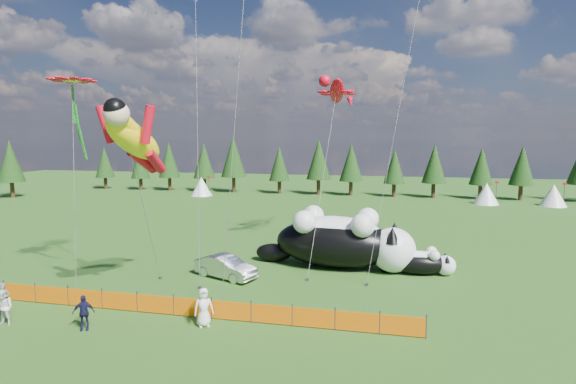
# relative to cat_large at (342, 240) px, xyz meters

# --- Properties ---
(ground) EXTENTS (160.00, 160.00, 0.00)m
(ground) POSITION_rel_cat_large_xyz_m (-6.30, -7.08, -1.89)
(ground) COLOR #0E3409
(ground) RESTS_ON ground
(safety_fence) EXTENTS (22.06, 0.06, 1.10)m
(safety_fence) POSITION_rel_cat_large_xyz_m (-6.30, -10.08, -1.39)
(safety_fence) COLOR #262626
(safety_fence) RESTS_ON ground
(tree_line) EXTENTS (90.00, 4.00, 8.00)m
(tree_line) POSITION_rel_cat_large_xyz_m (-6.30, 37.92, 2.11)
(tree_line) COLOR black
(tree_line) RESTS_ON ground
(festival_tents) EXTENTS (50.00, 3.20, 2.80)m
(festival_tents) POSITION_rel_cat_large_xyz_m (4.70, 32.92, -0.49)
(festival_tents) COLOR white
(festival_tents) RESTS_ON ground
(cat_large) EXTENTS (11.03, 4.59, 3.98)m
(cat_large) POSITION_rel_cat_large_xyz_m (0.00, 0.00, 0.00)
(cat_large) COLOR black
(cat_large) RESTS_ON ground
(cat_small) EXTENTS (4.82, 1.94, 1.74)m
(cat_small) POSITION_rel_cat_large_xyz_m (5.19, -0.44, -1.07)
(cat_small) COLOR black
(cat_small) RESTS_ON ground
(car) EXTENTS (4.45, 2.94, 1.39)m
(car) POSITION_rel_cat_large_xyz_m (-6.88, -3.82, -1.20)
(car) COLOR silver
(car) RESTS_ON ground
(spectator_a) EXTENTS (0.72, 0.60, 1.69)m
(spectator_a) POSITION_rel_cat_large_xyz_m (-15.42, -12.00, -1.05)
(spectator_a) COLOR slate
(spectator_a) RESTS_ON ground
(spectator_b) EXTENTS (0.86, 0.52, 1.73)m
(spectator_b) POSITION_rel_cat_large_xyz_m (-14.48, -12.91, -1.03)
(spectator_b) COLOR white
(spectator_b) RESTS_ON ground
(spectator_c) EXTENTS (1.08, 0.84, 1.64)m
(spectator_c) POSITION_rel_cat_large_xyz_m (-10.56, -12.49, -1.07)
(spectator_c) COLOR #141336
(spectator_c) RESTS_ON ground
(spectator_e) EXTENTS (1.06, 0.96, 1.83)m
(spectator_e) POSITION_rel_cat_large_xyz_m (-5.35, -10.93, -0.98)
(spectator_e) COLOR white
(spectator_e) RESTS_ON ground
(superhero_kite) EXTENTS (4.84, 6.42, 11.26)m
(superhero_kite) POSITION_rel_cat_large_xyz_m (-9.92, -8.71, 6.78)
(superhero_kite) COLOR yellow
(superhero_kite) RESTS_ON ground
(gecko_kite) EXTENTS (3.73, 12.19, 15.13)m
(gecko_kite) POSITION_rel_cat_large_xyz_m (-1.10, 5.66, 10.40)
(gecko_kite) COLOR red
(gecko_kite) RESTS_ON ground
(flower_kite) EXTENTS (3.35, 3.81, 12.26)m
(flower_kite) POSITION_rel_cat_large_xyz_m (-15.04, -6.56, 10.01)
(flower_kite) COLOR red
(flower_kite) RESTS_ON ground
(diamond_kite_a) EXTENTS (1.79, 4.26, 18.48)m
(diamond_kite_a) POSITION_rel_cat_large_xyz_m (-9.00, -2.68, 14.97)
(diamond_kite_a) COLOR #0D39C6
(diamond_kite_a) RESTS_ON ground
(diamond_kite_b) EXTENTS (3.50, 6.84, 19.99)m
(diamond_kite_b) POSITION_rel_cat_large_xyz_m (4.59, 2.59, 15.67)
(diamond_kite_b) COLOR #0C9998
(diamond_kite_b) RESTS_ON ground
(diamond_kite_c) EXTENTS (2.03, 0.85, 16.10)m
(diamond_kite_c) POSITION_rel_cat_large_xyz_m (-3.80, -9.30, 12.51)
(diamond_kite_c) COLOR #0D39C6
(diamond_kite_c) RESTS_ON ground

